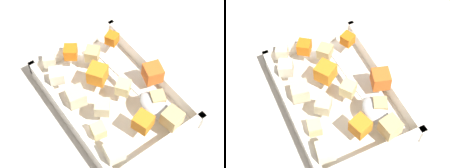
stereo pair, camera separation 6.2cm
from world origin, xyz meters
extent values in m
plane|color=beige|center=(0.00, 0.00, 0.00)|extent=(4.00, 4.00, 0.00)
cube|color=white|center=(0.00, -0.01, 0.01)|extent=(0.29, 0.20, 0.01)
cube|color=white|center=(0.00, -0.11, 0.03)|extent=(0.29, 0.01, 0.03)
cube|color=white|center=(0.00, 0.08, 0.03)|extent=(0.29, 0.01, 0.03)
cube|color=white|center=(-0.14, -0.01, 0.03)|extent=(0.01, 0.20, 0.03)
cube|color=white|center=(0.14, -0.01, 0.03)|extent=(0.01, 0.20, 0.03)
cube|color=orange|center=(0.09, -0.07, 0.06)|extent=(0.03, 0.03, 0.02)
cube|color=orange|center=(0.11, 0.01, 0.06)|extent=(0.04, 0.04, 0.03)
cube|color=orange|center=(-0.09, -0.01, 0.06)|extent=(0.04, 0.04, 0.03)
cube|color=orange|center=(0.03, 0.00, 0.06)|extent=(0.05, 0.05, 0.03)
cube|color=orange|center=(-0.02, -0.08, 0.06)|extent=(0.04, 0.04, 0.03)
cube|color=beige|center=(-0.03, 0.03, 0.06)|extent=(0.04, 0.04, 0.03)
cube|color=#E0CC89|center=(-0.06, 0.06, 0.06)|extent=(0.03, 0.03, 0.02)
cube|color=beige|center=(-0.11, 0.06, 0.06)|extent=(0.03, 0.03, 0.03)
cube|color=tan|center=(-0.07, -0.06, 0.06)|extent=(0.03, 0.03, 0.02)
cube|color=tan|center=(-0.12, -0.05, 0.06)|extent=(0.04, 0.04, 0.03)
cube|color=beige|center=(0.12, 0.05, 0.06)|extent=(0.03, 0.03, 0.02)
cube|color=beige|center=(0.02, 0.06, 0.06)|extent=(0.04, 0.04, 0.03)
cube|color=tan|center=(0.08, -0.02, 0.06)|extent=(0.04, 0.04, 0.03)
cube|color=#E0CC89|center=(-0.01, -0.02, 0.06)|extent=(0.04, 0.04, 0.03)
cube|color=beige|center=(0.08, 0.06, 0.06)|extent=(0.04, 0.04, 0.03)
ellipsoid|color=silver|center=(-0.08, -0.05, 0.06)|extent=(0.07, 0.05, 0.02)
cube|color=silver|center=(0.03, -0.04, 0.05)|extent=(0.15, 0.02, 0.01)
camera|label=1|loc=(-0.28, 0.19, 0.57)|focal=54.67mm
camera|label=2|loc=(-0.31, 0.14, 0.57)|focal=54.67mm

